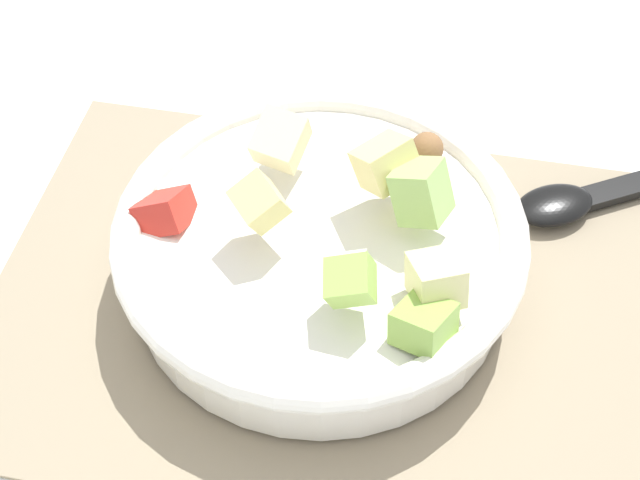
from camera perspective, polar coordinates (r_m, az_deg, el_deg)
name	(u,v)px	position (r m, az deg, el deg)	size (l,w,h in m)	color
ground_plane	(328,303)	(0.61, 0.49, -3.79)	(2.40, 2.40, 0.00)	silver
placemat	(328,300)	(0.61, 0.49, -3.62)	(0.43, 0.31, 0.01)	gray
salad_bowl	(321,246)	(0.59, 0.06, -0.33)	(0.26, 0.26, 0.10)	white
serving_spoon	(599,194)	(0.69, 16.38, 2.68)	(0.18, 0.12, 0.01)	black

